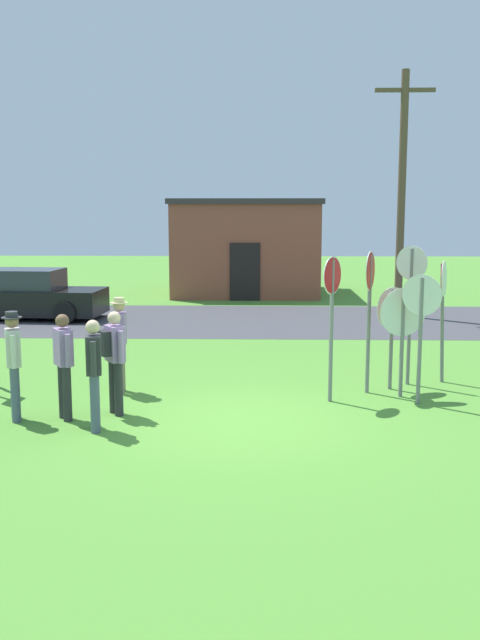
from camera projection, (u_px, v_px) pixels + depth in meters
ground_plane at (234, 421)px, 11.25m from camera, size 80.00×80.00×0.00m
street_asphalt at (246, 320)px, 21.46m from camera, size 60.00×6.40×0.01m
building_background at (246, 246)px, 28.27m from camera, size 5.72×5.29×3.69m
utility_pole at (402, 190)px, 21.76m from camera, size 1.80×0.24×7.42m
parked_car_on_street at (30, 296)px, 21.70m from camera, size 4.41×2.24×1.51m
stop_sign_low_front at (403, 323)px, 12.51m from camera, size 0.83×0.22×1.95m
stop_sign_rear_right at (411, 293)px, 13.35m from camera, size 0.49×0.43×2.63m
stop_sign_nearest at (421, 317)px, 12.03m from camera, size 0.59×0.40×2.23m
stop_sign_center_cluster at (332, 306)px, 12.14m from camera, size 0.36×0.56×2.52m
stop_sign_leaning_left at (392, 320)px, 13.05m from camera, size 0.63×0.46×1.91m
stop_sign_tallest at (370, 298)px, 12.72m from camera, size 0.26×0.67×2.57m
stop_sign_rear_left at (443, 301)px, 13.57m from camera, size 0.29×0.64×2.34m
person_with_sunhat at (114, 355)px, 11.47m from camera, size 0.46×0.49×1.69m
person_in_dark_shirt at (64, 361)px, 11.20m from camera, size 0.38×0.49×1.69m
person_holding_notes at (14, 359)px, 11.14m from camera, size 0.33×0.54×1.74m
person_on_left at (120, 339)px, 12.87m from camera, size 0.32×0.57×1.74m
person_near_signs at (94, 369)px, 10.62m from camera, size 0.29×0.56×1.69m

